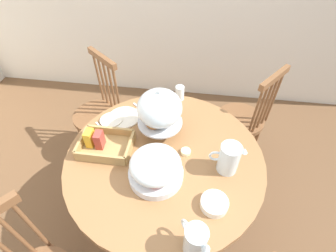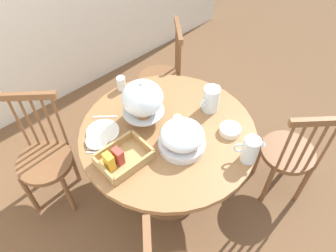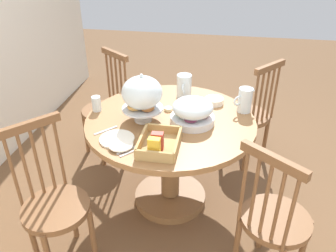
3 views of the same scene
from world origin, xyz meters
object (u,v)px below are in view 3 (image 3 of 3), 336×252
object	(u,v)px
dining_table	(170,145)
windsor_chair_by_cabinet	(106,110)
orange_juice_pitcher	(245,101)
cereal_basket	(159,144)
fruit_platter_covered	(193,111)
pastry_stand_with_dome	(142,94)
windsor_chair_far_side	(273,222)
butter_dish	(168,109)
windsor_chair_near_window	(249,116)
drinking_glass	(96,104)
windsor_chair_facing_door	(54,206)
china_plate_small	(121,145)
china_plate_large	(117,139)
milk_pitcher	(184,87)
cereal_bowl	(214,101)

from	to	relation	value
dining_table	windsor_chair_by_cabinet	bearing A→B (deg)	50.40
orange_juice_pitcher	cereal_basket	xyz separation A→B (m)	(-0.58, 0.51, -0.05)
fruit_platter_covered	cereal_basket	xyz separation A→B (m)	(-0.35, 0.16, -0.05)
cereal_basket	orange_juice_pitcher	bearing A→B (deg)	-41.30
pastry_stand_with_dome	fruit_platter_covered	world-z (taller)	pastry_stand_with_dome
windsor_chair_far_side	butter_dish	world-z (taller)	windsor_chair_far_side
windsor_chair_near_window	windsor_chair_by_cabinet	xyz separation A→B (m)	(-0.10, 1.28, 0.00)
drinking_glass	dining_table	bearing A→B (deg)	-93.41
windsor_chair_facing_door	fruit_platter_covered	bearing A→B (deg)	-49.17
windsor_chair_near_window	china_plate_small	size ratio (longest dim) A/B	6.50
orange_juice_pitcher	windsor_chair_far_side	bearing A→B (deg)	-166.64
windsor_chair_facing_door	pastry_stand_with_dome	size ratio (longest dim) A/B	2.83
windsor_chair_far_side	china_plate_large	world-z (taller)	windsor_chair_far_side
windsor_chair_near_window	cereal_basket	xyz separation A→B (m)	(-1.05, 0.60, 0.32)
cereal_basket	drinking_glass	xyz separation A→B (m)	(0.41, 0.54, 0.02)
drinking_glass	windsor_chair_near_window	bearing A→B (deg)	-60.65
drinking_glass	butter_dish	xyz separation A→B (m)	(0.09, -0.51, -0.04)
windsor_chair_by_cabinet	china_plate_large	size ratio (longest dim) A/B	4.43
windsor_chair_by_cabinet	milk_pitcher	size ratio (longest dim) A/B	4.98
pastry_stand_with_dome	windsor_chair_facing_door	bearing A→B (deg)	146.29
cereal_bowl	butter_dish	world-z (taller)	cereal_bowl
orange_juice_pitcher	cereal_bowl	bearing A→B (deg)	68.01
milk_pitcher	fruit_platter_covered	bearing A→B (deg)	-164.27
butter_dish	pastry_stand_with_dome	bearing A→B (deg)	140.92
dining_table	cereal_basket	xyz separation A→B (m)	(-0.38, 0.01, 0.25)
windsor_chair_near_window	fruit_platter_covered	bearing A→B (deg)	148.02
windsor_chair_by_cabinet	cereal_bowl	bearing A→B (deg)	-105.80
butter_dish	china_plate_small	bearing A→B (deg)	159.11
windsor_chair_near_window	pastry_stand_with_dome	distance (m)	1.16
windsor_chair_by_cabinet	fruit_platter_covered	bearing A→B (deg)	-125.17
fruit_platter_covered	orange_juice_pitcher	bearing A→B (deg)	-56.54
pastry_stand_with_dome	cereal_basket	bearing A→B (deg)	-151.69
windsor_chair_far_side	milk_pitcher	bearing A→B (deg)	34.56
windsor_chair_by_cabinet	orange_juice_pitcher	world-z (taller)	windsor_chair_by_cabinet
windsor_chair_facing_door	milk_pitcher	world-z (taller)	windsor_chair_facing_door
windsor_chair_near_window	windsor_chair_far_side	size ratio (longest dim) A/B	1.00
dining_table	fruit_platter_covered	distance (m)	0.34
china_plate_large	drinking_glass	bearing A→B (deg)	36.20
milk_pitcher	cereal_basket	bearing A→B (deg)	175.76
windsor_chair_near_window	pastry_stand_with_dome	world-z (taller)	pastry_stand_with_dome
windsor_chair_near_window	china_plate_large	distance (m)	1.36
cereal_bowl	windsor_chair_facing_door	bearing A→B (deg)	137.66
windsor_chair_far_side	china_plate_large	size ratio (longest dim) A/B	4.43
windsor_chair_near_window	milk_pitcher	bearing A→B (deg)	119.73
fruit_platter_covered	milk_pitcher	size ratio (longest dim) A/B	1.53
orange_juice_pitcher	windsor_chair_facing_door	bearing A→B (deg)	128.64
fruit_platter_covered	cereal_basket	world-z (taller)	fruit_platter_covered
windsor_chair_near_window	milk_pitcher	world-z (taller)	windsor_chair_near_window
cereal_bowl	butter_dish	distance (m)	0.36
drinking_glass	milk_pitcher	bearing A→B (deg)	-60.99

